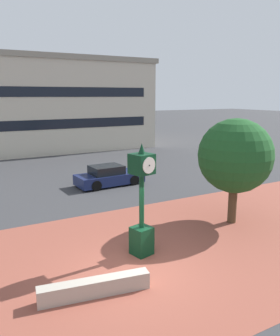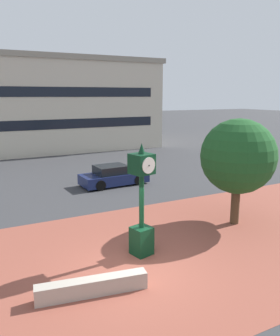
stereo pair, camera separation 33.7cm
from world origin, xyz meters
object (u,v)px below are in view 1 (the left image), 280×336
Objects in this scene: car_street_near at (109,176)px; civic_building at (3,104)px; street_clock at (142,205)px; plaza_tree at (236,157)px.

civic_building is (-3.55, 19.10, 4.11)m from car_street_near.
street_clock is 28.64m from civic_building.
plaza_tree is at bearing -3.58° from street_clock.
civic_building is at bearing -172.50° from car_street_near.
street_clock reaches higher than car_street_near.
street_clock is at bearing -170.33° from plaza_tree.
street_clock is at bearing -19.83° from car_street_near.
plaza_tree reaches higher than street_clock.
plaza_tree is 9.14m from car_street_near.
plaza_tree is 1.08× the size of car_street_near.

